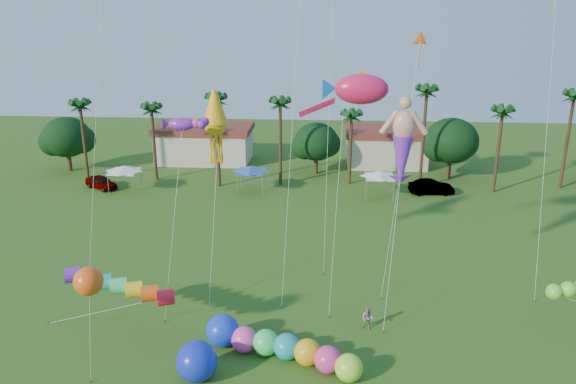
# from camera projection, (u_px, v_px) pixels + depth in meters

# --- Properties ---
(tree_line) EXTENTS (69.46, 8.91, 11.00)m
(tree_line) POSITION_uv_depth(u_px,v_px,m) (338.00, 142.00, 67.36)
(tree_line) COLOR #3A2819
(tree_line) RESTS_ON ground
(buildings_row) EXTENTS (35.00, 7.00, 4.00)m
(buildings_row) POSITION_uv_depth(u_px,v_px,m) (286.00, 148.00, 74.21)
(buildings_row) COLOR beige
(buildings_row) RESTS_ON ground
(tent_row) EXTENTS (31.00, 4.00, 0.60)m
(tent_row) POSITION_uv_depth(u_px,v_px,m) (250.00, 170.00, 61.22)
(tent_row) COLOR white
(tent_row) RESTS_ON ground
(car_a) EXTENTS (4.56, 3.82, 1.47)m
(car_a) POSITION_uv_depth(u_px,v_px,m) (101.00, 182.00, 63.75)
(car_a) COLOR #4C4C54
(car_a) RESTS_ON ground
(car_b) EXTENTS (4.97, 2.09, 1.60)m
(car_b) POSITION_uv_depth(u_px,v_px,m) (431.00, 187.00, 61.79)
(car_b) COLOR #4C4C54
(car_b) RESTS_ON ground
(spectator_b) EXTENTS (0.92, 0.82, 1.56)m
(spectator_b) POSITION_uv_depth(u_px,v_px,m) (367.00, 318.00, 35.73)
(spectator_b) COLOR gray
(spectator_b) RESTS_ON ground
(caterpillar_inflatable) EXTENTS (9.61, 4.94, 2.01)m
(caterpillar_inflatable) POSITION_uv_depth(u_px,v_px,m) (276.00, 346.00, 32.72)
(caterpillar_inflatable) COLOR #FF43A6
(caterpillar_inflatable) RESTS_ON ground
(blue_ball) EXTENTS (2.29, 2.29, 2.29)m
(blue_ball) POSITION_uv_depth(u_px,v_px,m) (197.00, 361.00, 30.77)
(blue_ball) COLOR #162ACD
(blue_ball) RESTS_ON ground
(rainbow_tube) EXTENTS (10.27, 2.49, 3.45)m
(rainbow_tube) POSITION_uv_depth(u_px,v_px,m) (136.00, 296.00, 34.01)
(rainbow_tube) COLOR red
(rainbow_tube) RESTS_ON ground
(green_worm) EXTENTS (8.68, 3.19, 3.31)m
(green_worm) POSITION_uv_depth(u_px,v_px,m) (554.00, 292.00, 35.05)
(green_worm) COLOR #69E031
(green_worm) RESTS_ON ground
(orange_ball_kite) EXTENTS (2.02, 2.09, 6.45)m
(orange_ball_kite) POSITION_uv_depth(u_px,v_px,m) (88.00, 281.00, 30.04)
(orange_ball_kite) COLOR #FF5514
(orange_ball_kite) RESTS_ON ground
(merman_kite) EXTENTS (2.58, 5.96, 13.72)m
(merman_kite) POSITION_uv_depth(u_px,v_px,m) (402.00, 147.00, 36.68)
(merman_kite) COLOR tan
(merman_kite) RESTS_ON ground
(fish_kite) EXTENTS (5.62, 6.36, 15.64)m
(fish_kite) POSITION_uv_depth(u_px,v_px,m) (361.00, 89.00, 36.84)
(fish_kite) COLOR #E0184C
(fish_kite) RESTS_ON ground
(squid_kite) EXTENTS (2.34, 5.99, 14.29)m
(squid_kite) POSITION_uv_depth(u_px,v_px,m) (215.00, 125.00, 39.59)
(squid_kite) COLOR #FCA814
(squid_kite) RESTS_ON ground
(lobster_kite) EXTENTS (3.51, 6.06, 12.84)m
(lobster_kite) POSITION_uv_depth(u_px,v_px,m) (182.00, 124.00, 37.32)
(lobster_kite) COLOR purple
(lobster_kite) RESTS_ON ground
(delta_kite_red) EXTENTS (2.61, 3.54, 18.19)m
(delta_kite_red) POSITION_uv_depth(u_px,v_px,m) (420.00, 45.00, 37.15)
(delta_kite_red) COLOR #FA5C1B
(delta_kite_red) RESTS_ON ground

